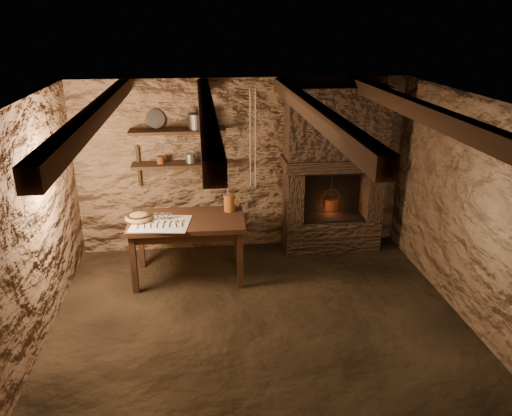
{
  "coord_description": "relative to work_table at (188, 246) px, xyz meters",
  "views": [
    {
      "loc": [
        -0.58,
        -4.64,
        3.13
      ],
      "look_at": [
        0.07,
        0.9,
        0.99
      ],
      "focal_mm": 35.0,
      "sensor_mm": 36.0,
      "label": 1
    }
  ],
  "objects": [
    {
      "name": "right_wall",
      "position": [
        3.02,
        -1.11,
        0.77
      ],
      "size": [
        0.04,
        4.0,
        2.4
      ],
      "primitive_type": "cube",
      "color": "brown",
      "rests_on": "floor"
    },
    {
      "name": "iron_stockpot",
      "position": [
        0.18,
        0.73,
        1.43
      ],
      "size": [
        0.29,
        0.29,
        0.18
      ],
      "primitive_type": "cylinder",
      "rotation": [
        0.0,
        0.0,
        -0.27
      ],
      "color": "#302D2B",
      "rests_on": "shelf_upper"
    },
    {
      "name": "beam_far_left",
      "position": [
        -0.73,
        -1.11,
        1.88
      ],
      "size": [
        0.14,
        3.95,
        0.16
      ],
      "primitive_type": "cube",
      "color": "black",
      "rests_on": "ceiling"
    },
    {
      "name": "shelf_lower",
      "position": [
        -0.08,
        0.73,
        0.87
      ],
      "size": [
        1.25,
        0.3,
        0.04
      ],
      "primitive_type": "cube",
      "color": "black",
      "rests_on": "back_wall"
    },
    {
      "name": "back_wall",
      "position": [
        0.77,
        0.89,
        0.77
      ],
      "size": [
        4.5,
        0.04,
        2.4
      ],
      "primitive_type": "cube",
      "color": "brown",
      "rests_on": "floor"
    },
    {
      "name": "front_wall",
      "position": [
        0.77,
        -3.11,
        0.77
      ],
      "size": [
        4.5,
        0.04,
        2.4
      ],
      "primitive_type": "cube",
      "color": "brown",
      "rests_on": "floor"
    },
    {
      "name": "rusty_tin",
      "position": [
        -0.32,
        0.73,
        0.94
      ],
      "size": [
        0.11,
        0.11,
        0.1
      ],
      "primitive_type": "cylinder",
      "rotation": [
        0.0,
        0.0,
        -0.08
      ],
      "color": "#4F260F",
      "rests_on": "shelf_lower"
    },
    {
      "name": "stoneware_jug",
      "position": [
        0.55,
        0.21,
        0.59
      ],
      "size": [
        0.18,
        0.18,
        0.5
      ],
      "rotation": [
        0.0,
        0.0,
        -0.32
      ],
      "color": "#A96020",
      "rests_on": "work_table"
    },
    {
      "name": "linen_cloth",
      "position": [
        -0.31,
        -0.13,
        0.38
      ],
      "size": [
        0.75,
        0.64,
        0.01
      ],
      "primitive_type": "cube",
      "rotation": [
        0.0,
        0.0,
        -0.15
      ],
      "color": "silver",
      "rests_on": "work_table"
    },
    {
      "name": "wooden_bowl",
      "position": [
        -0.58,
        0.0,
        0.41
      ],
      "size": [
        0.35,
        0.35,
        0.12
      ],
      "primitive_type": "ellipsoid",
      "rotation": [
        0.0,
        0.0,
        0.05
      ],
      "color": "olive",
      "rests_on": "work_table"
    },
    {
      "name": "beam_mid_left",
      "position": [
        0.27,
        -1.11,
        1.88
      ],
      "size": [
        0.14,
        3.95,
        0.16
      ],
      "primitive_type": "cube",
      "color": "black",
      "rests_on": "ceiling"
    },
    {
      "name": "small_kettle",
      "position": [
        0.07,
        0.73,
        0.95
      ],
      "size": [
        0.18,
        0.14,
        0.19
      ],
      "primitive_type": null,
      "rotation": [
        0.0,
        0.0,
        0.02
      ],
      "color": "#979792",
      "rests_on": "shelf_lower"
    },
    {
      "name": "tin_pan",
      "position": [
        -0.36,
        0.83,
        1.46
      ],
      "size": [
        0.27,
        0.18,
        0.25
      ],
      "primitive_type": "cylinder",
      "rotation": [
        1.26,
        0.0,
        0.3
      ],
      "color": "#979792",
      "rests_on": "shelf_upper"
    },
    {
      "name": "work_table",
      "position": [
        0.0,
        0.0,
        0.0
      ],
      "size": [
        1.43,
        0.84,
        0.81
      ],
      "rotation": [
        0.0,
        0.0,
        -0.02
      ],
      "color": "black",
      "rests_on": "floor"
    },
    {
      "name": "left_wall",
      "position": [
        -1.48,
        -1.11,
        0.77
      ],
      "size": [
        0.04,
        4.0,
        2.4
      ],
      "primitive_type": "cube",
      "color": "brown",
      "rests_on": "floor"
    },
    {
      "name": "hanging_ropes",
      "position": [
        0.82,
        -0.06,
        1.37
      ],
      "size": [
        0.08,
        0.08,
        1.2
      ],
      "primitive_type": null,
      "color": "#C3B38A",
      "rests_on": "ceiling"
    },
    {
      "name": "beam_far_right",
      "position": [
        2.27,
        -1.11,
        1.88
      ],
      "size": [
        0.14,
        3.95,
        0.16
      ],
      "primitive_type": "cube",
      "color": "black",
      "rests_on": "ceiling"
    },
    {
      "name": "ceiling",
      "position": [
        0.77,
        -1.11,
        1.97
      ],
      "size": [
        4.5,
        4.0,
        0.04
      ],
      "primitive_type": "cube",
      "color": "black",
      "rests_on": "back_wall"
    },
    {
      "name": "beam_mid_right",
      "position": [
        1.27,
        -1.11,
        1.88
      ],
      "size": [
        0.14,
        3.95,
        0.16
      ],
      "primitive_type": "cube",
      "color": "black",
      "rests_on": "ceiling"
    },
    {
      "name": "shelf_upper",
      "position": [
        -0.08,
        0.73,
        1.32
      ],
      "size": [
        1.25,
        0.3,
        0.04
      ],
      "primitive_type": "cube",
      "color": "black",
      "rests_on": "back_wall"
    },
    {
      "name": "pewter_cutlery_row",
      "position": [
        -0.31,
        -0.16,
        0.39
      ],
      "size": [
        0.59,
        0.3,
        0.01
      ],
      "primitive_type": null,
      "rotation": [
        0.0,
        0.0,
        -0.15
      ],
      "color": "gray",
      "rests_on": "linen_cloth"
    },
    {
      "name": "floor",
      "position": [
        0.77,
        -1.11,
        -0.43
      ],
      "size": [
        4.5,
        4.5,
        0.0
      ],
      "primitive_type": "plane",
      "color": "black",
      "rests_on": "ground"
    },
    {
      "name": "red_pot",
      "position": [
        1.98,
        0.61,
        0.27
      ],
      "size": [
        0.27,
        0.27,
        0.54
      ],
      "rotation": [
        0.0,
        0.0,
        0.27
      ],
      "color": "maroon",
      "rests_on": "hearth"
    },
    {
      "name": "hearth",
      "position": [
        2.02,
        0.65,
        0.79
      ],
      "size": [
        1.43,
        0.51,
        2.3
      ],
      "color": "#34241A",
      "rests_on": "floor"
    },
    {
      "name": "drinking_glasses",
      "position": [
        -0.29,
        -0.0,
        0.42
      ],
      "size": [
        0.22,
        0.07,
        0.09
      ],
      "primitive_type": null,
      "color": "silver",
      "rests_on": "linen_cloth"
    }
  ]
}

